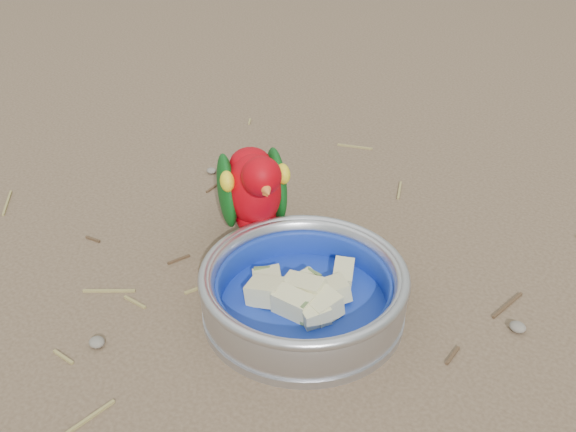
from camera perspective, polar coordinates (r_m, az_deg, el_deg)
The scene contains 6 objects.
ground at distance 0.75m, azimuth -3.78°, elevation -8.53°, with size 60.00×60.00×0.00m, color brown.
food_bowl at distance 0.74m, azimuth 1.37°, elevation -8.16°, with size 0.23×0.23×0.02m, color #B2B2BA.
bowl_wall at distance 0.72m, azimuth 1.40°, elevation -6.35°, with size 0.23×0.23×0.04m, color #B2B2BA, non-canonical shape.
fruit_wedges at distance 0.72m, azimuth 1.40°, elevation -6.78°, with size 0.14×0.14×0.03m, color beige, non-canonical shape.
lory_parrot at distance 0.81m, azimuth -3.01°, elevation 1.57°, with size 0.09×0.18×0.15m, color #A9010A, non-canonical shape.
ground_debris at distance 0.75m, azimuth -1.54°, elevation -7.81°, with size 0.90×0.80×0.01m, color olive, non-canonical shape.
Camera 1 is at (0.39, -0.41, 0.49)m, focal length 40.00 mm.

